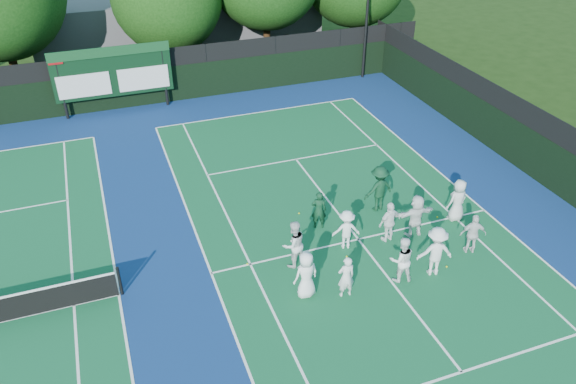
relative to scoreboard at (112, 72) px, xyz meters
name	(u,v)px	position (x,y,z in m)	size (l,w,h in m)	color
ground	(371,256)	(7.01, -15.59, -2.19)	(120.00, 120.00, 0.00)	#1B320D
court_apron	(196,277)	(1.01, -14.59, -2.19)	(34.00, 32.00, 0.01)	navy
near_court	(358,239)	(7.01, -14.59, -2.18)	(11.05, 23.85, 0.01)	#125A32
back_fence	(134,82)	(1.01, 0.41, -0.83)	(34.00, 0.08, 3.00)	black
divider_fence_right	(564,165)	(16.01, -14.59, -0.83)	(0.08, 32.00, 3.00)	black
scoreboard	(112,72)	(0.00, 0.00, 0.00)	(6.00, 0.21, 3.55)	black
clubhouse	(179,23)	(5.01, 8.41, -0.19)	(18.00, 6.00, 4.00)	#5B5B60
tree_c	(170,0)	(3.92, 3.99, 2.43)	(6.25, 6.25, 7.91)	black
tennis_ball_0	(347,257)	(6.18, -15.37, -2.16)	(0.07, 0.07, 0.07)	yellow
tennis_ball_1	(350,219)	(7.25, -13.35, -2.16)	(0.07, 0.07, 0.07)	yellow
tennis_ball_2	(447,267)	(9.14, -17.04, -2.16)	(0.07, 0.07, 0.07)	yellow
tennis_ball_3	(247,264)	(2.80, -14.56, -2.16)	(0.07, 0.07, 0.07)	yellow
tennis_ball_4	(299,213)	(5.57, -12.31, -2.16)	(0.07, 0.07, 0.07)	yellow
tennis_ball_5	(437,217)	(10.48, -14.39, -2.16)	(0.07, 0.07, 0.07)	yellow
player_front_0	(306,275)	(4.13, -16.64, -1.35)	(0.82, 0.53, 1.67)	white
player_front_1	(346,277)	(5.31, -17.08, -1.43)	(0.56, 0.36, 1.52)	white
player_front_2	(401,260)	(7.31, -17.01, -1.35)	(0.82, 0.64, 1.68)	white
player_front_3	(435,251)	(8.52, -17.10, -1.28)	(1.18, 0.68, 1.82)	white
player_front_4	(473,234)	(10.39, -16.58, -1.41)	(0.91, 0.38, 1.55)	silver
player_back_0	(294,244)	(4.29, -15.10, -1.31)	(0.86, 0.67, 1.76)	silver
player_back_1	(346,230)	(6.38, -14.81, -1.43)	(0.98, 0.56, 1.52)	white
player_back_2	(389,222)	(8.00, -14.97, -1.39)	(0.94, 0.39, 1.61)	white
player_back_3	(416,216)	(9.05, -15.00, -1.35)	(1.56, 0.50, 1.68)	white
player_back_4	(458,200)	(11.06, -14.67, -1.33)	(0.84, 0.54, 1.71)	silver
coach_left	(319,210)	(5.94, -13.37, -1.42)	(0.56, 0.37, 1.55)	#0E361F
coach_right	(379,189)	(8.58, -13.05, -1.24)	(1.23, 0.71, 1.90)	#0F3720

